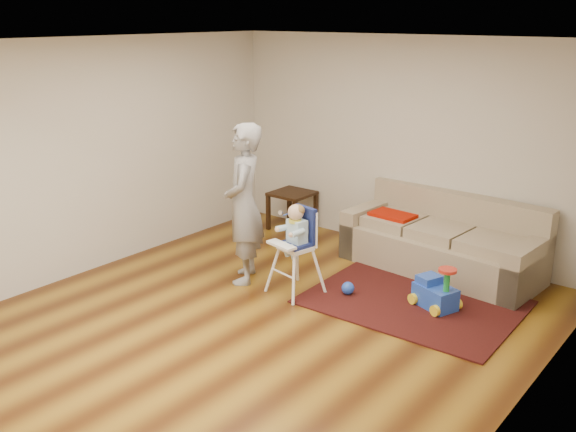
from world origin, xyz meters
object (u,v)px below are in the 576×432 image
Objects in this scene: sofa at (441,235)px; adult at (244,204)px; high_chair at (296,251)px; toy_ball at (348,288)px; side_table at (292,210)px; ride_on_toy at (436,285)px.

adult is at bearing -130.80° from sofa.
toy_ball is at bearing 41.32° from high_chair.
side_table reaches higher than toy_ball.
sofa is at bearing 133.75° from ride_on_toy.
high_chair is at bearing -50.97° from side_table.
adult is at bearing -161.98° from high_chair.
ride_on_toy is 0.26× the size of adult.
high_chair is at bearing -117.39° from sofa.
ride_on_toy is at bearing -62.34° from sofa.
sofa is at bearing -3.58° from side_table.
sofa is 1.83m from high_chair.
side_table is 2.20m from high_chair.
sofa is 2.35m from side_table.
toy_ball is (1.88, -1.42, -0.18)m from side_table.
ride_on_toy is 2.26m from adult.
sofa reaches higher than ride_on_toy.
ride_on_toy is 0.47× the size of high_chair.
toy_ball is 0.14× the size of high_chair.
sofa is 16.90× the size of toy_ball.
sofa is 1.07m from ride_on_toy.
side_table is at bearing 178.35° from ride_on_toy.
high_chair reaches higher than ride_on_toy.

